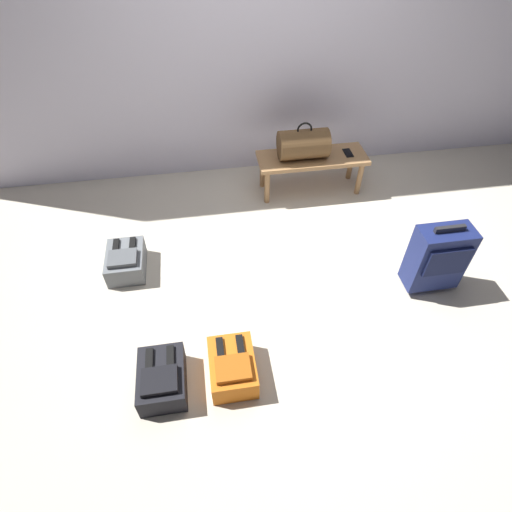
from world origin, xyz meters
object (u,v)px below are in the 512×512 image
backpack_dark (162,379)px  duffel_bag_brown (303,144)px  suitcase_upright_navy (438,257)px  backpack_grey (126,261)px  cell_phone (348,153)px  backpack_orange (232,367)px  bench (312,161)px

backpack_dark → duffel_bag_brown: bearing=55.2°
suitcase_upright_navy → backpack_grey: suitcase_upright_navy is taller
cell_phone → suitcase_upright_navy: size_ratio=0.24×
duffel_bag_brown → cell_phone: duffel_bag_brown is taller
suitcase_upright_navy → backpack_orange: size_ratio=1.56×
backpack_dark → backpack_orange: (0.43, 0.01, 0.00)m
duffel_bag_brown → backpack_dark: (-1.29, -1.86, -0.41)m
backpack_orange → backpack_dark: bearing=-178.5°
suitcase_upright_navy → backpack_dark: suitcase_upright_navy is taller
duffel_bag_brown → cell_phone: (0.43, -0.00, -0.13)m
duffel_bag_brown → bench: bearing=-0.0°
suitcase_upright_navy → backpack_dark: size_ratio=1.56×
cell_phone → suitcase_upright_navy: (0.24, -1.34, -0.07)m
bench → backpack_grey: 1.88m
backpack_dark → suitcase_upright_navy: bearing=14.9°
bench → suitcase_upright_navy: (0.58, -1.34, -0.01)m
duffel_bag_brown → backpack_orange: duffel_bag_brown is taller
backpack_orange → backpack_grey: bearing=124.6°
backpack_grey → backpack_dark: bearing=-74.9°
backpack_grey → suitcase_upright_navy: bearing=-13.1°
suitcase_upright_navy → backpack_orange: suitcase_upright_navy is taller
duffel_bag_brown → suitcase_upright_navy: bearing=-63.3°
bench → suitcase_upright_navy: suitcase_upright_navy is taller
cell_phone → backpack_orange: bearing=-125.1°
bench → duffel_bag_brown: 0.21m
duffel_bag_brown → suitcase_upright_navy: 1.51m
cell_phone → bench: bearing=179.6°
suitcase_upright_navy → backpack_grey: 2.32m
backpack_grey → backpack_dark: (0.28, -1.05, 0.00)m
duffel_bag_brown → backpack_dark: size_ratio=1.16×
bench → backpack_dark: size_ratio=2.63×
suitcase_upright_navy → duffel_bag_brown: bearing=116.7°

